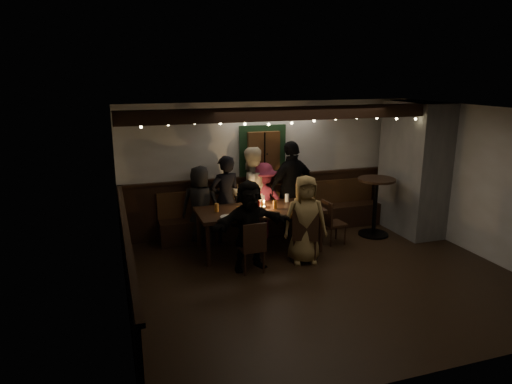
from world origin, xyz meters
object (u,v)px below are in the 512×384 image
object	(u,v)px
person_c	(250,193)
person_f	(249,225)
chair_near_left	(253,245)
chair_near_right	(305,232)
person_b	(225,199)
person_d	(263,200)
person_a	(200,205)
person_g	(305,220)
chair_end	(331,220)
dining_table	(259,212)
high_top	(375,200)
person_e	(292,188)

from	to	relation	value
person_c	person_f	size ratio (longest dim) A/B	1.19
chair_near_left	chair_near_right	size ratio (longest dim) A/B	0.90
person_b	person_d	bearing A→B (deg)	170.11
person_a	person_c	distance (m)	1.00
person_b	person_g	distance (m)	1.70
person_f	person_g	distance (m)	0.97
person_a	person_b	xyz separation A→B (m)	(0.47, -0.06, 0.09)
chair_end	person_b	distance (m)	2.01
dining_table	chair_near_right	bearing A→B (deg)	-52.27
high_top	person_g	bearing A→B (deg)	-157.05
chair_end	person_f	distance (m)	1.90
person_d	person_f	bearing A→B (deg)	81.77
person_a	person_c	xyz separation A→B (m)	(0.99, 0.03, 0.15)
person_a	person_f	size ratio (longest dim) A/B	1.00
dining_table	person_d	xyz separation A→B (m)	(0.30, 0.67, 0.01)
chair_near_right	person_g	xyz separation A→B (m)	(0.00, 0.02, 0.22)
chair_near_right	person_c	world-z (taller)	person_c
high_top	person_b	xyz separation A→B (m)	(-2.88, 0.58, 0.10)
dining_table	person_e	size ratio (longest dim) A/B	1.19
chair_near_right	person_f	size ratio (longest dim) A/B	0.64
dining_table	person_g	bearing A→B (deg)	-51.39
person_a	person_b	size ratio (longest dim) A/B	0.89
chair_near_right	high_top	distance (m)	2.04
high_top	person_d	bearing A→B (deg)	164.45
person_c	person_d	distance (m)	0.28
person_a	person_f	distance (m)	1.49
person_f	dining_table	bearing A→B (deg)	53.65
dining_table	person_g	size ratio (longest dim) A/B	1.47
dining_table	person_f	bearing A→B (deg)	-120.27
chair_end	person_d	bearing A→B (deg)	145.44
chair_near_left	person_b	bearing A→B (deg)	92.00
person_a	person_f	bearing A→B (deg)	130.75
person_a	person_g	world-z (taller)	person_g
chair_near_right	person_e	distance (m)	1.50
chair_end	person_e	size ratio (longest dim) A/B	0.45
dining_table	person_a	xyz separation A→B (m)	(-0.92, 0.72, 0.02)
person_e	person_g	size ratio (longest dim) A/B	1.24
chair_end	person_b	world-z (taller)	person_b
chair_near_left	person_d	xyz separation A→B (m)	(0.70, 1.54, 0.26)
chair_near_left	person_a	distance (m)	1.69
person_d	person_g	distance (m)	1.41
person_c	high_top	bearing A→B (deg)	151.13
person_c	person_e	xyz separation A→B (m)	(0.83, -0.07, 0.05)
person_e	person_f	bearing A→B (deg)	29.67
chair_near_left	person_a	size ratio (longest dim) A/B	0.58
chair_near_left	chair_near_right	world-z (taller)	chair_near_right
person_e	person_g	distance (m)	1.44
person_g	person_d	bearing A→B (deg)	111.80
dining_table	chair_near_left	distance (m)	0.99
chair_near_left	high_top	xyz separation A→B (m)	(2.82, 0.95, 0.24)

